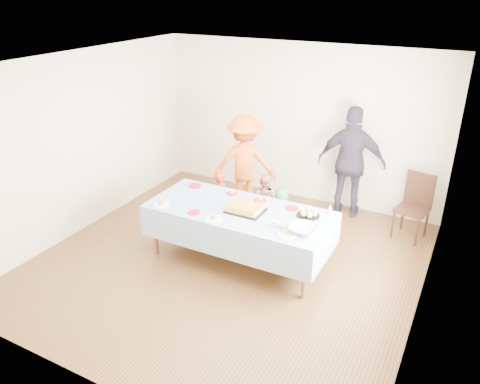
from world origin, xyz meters
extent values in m
plane|color=#4B3015|center=(0.00, 0.00, 0.00)|extent=(5.00, 5.00, 0.00)
cube|color=beige|center=(0.00, 2.50, 1.35)|extent=(5.00, 0.04, 2.70)
cube|color=beige|center=(0.00, -2.50, 1.35)|extent=(5.00, 0.04, 2.70)
cube|color=beige|center=(-2.50, 0.00, 1.35)|extent=(0.04, 5.00, 2.70)
cube|color=beige|center=(2.50, 0.00, 1.35)|extent=(0.04, 5.00, 2.70)
cube|color=white|center=(0.00, 0.00, 2.70)|extent=(5.00, 5.00, 0.04)
cube|color=#472B16|center=(2.47, 0.20, 1.50)|extent=(0.03, 1.75, 1.35)
cylinder|color=brown|center=(-1.02, -0.29, 0.36)|extent=(0.06, 0.06, 0.73)
cylinder|color=brown|center=(1.22, -0.29, 0.36)|extent=(0.06, 0.06, 0.73)
cylinder|color=brown|center=(-1.02, 0.55, 0.36)|extent=(0.06, 0.06, 0.73)
cylinder|color=brown|center=(1.22, 0.55, 0.36)|extent=(0.06, 0.06, 0.73)
cube|color=brown|center=(0.10, 0.13, 0.75)|extent=(2.40, 1.00, 0.04)
cube|color=silver|center=(0.10, 0.13, 0.78)|extent=(2.50, 1.10, 0.01)
cube|color=black|center=(0.21, 0.12, 0.79)|extent=(0.49, 0.38, 0.01)
cube|color=#F1CC5B|center=(0.21, 0.12, 0.82)|extent=(0.42, 0.31, 0.06)
cube|color=#A26A25|center=(0.21, 0.12, 0.86)|extent=(0.42, 0.31, 0.01)
cylinder|color=black|center=(0.99, 0.38, 0.79)|extent=(0.31, 0.31, 0.02)
sphere|color=tan|center=(1.07, 0.38, 0.83)|extent=(0.08, 0.08, 0.08)
sphere|color=tan|center=(1.03, 0.45, 0.83)|extent=(0.08, 0.08, 0.08)
sphere|color=tan|center=(0.95, 0.45, 0.83)|extent=(0.08, 0.08, 0.08)
sphere|color=tan|center=(0.91, 0.38, 0.83)|extent=(0.08, 0.08, 0.08)
sphere|color=tan|center=(0.95, 0.31, 0.83)|extent=(0.08, 0.08, 0.08)
sphere|color=tan|center=(1.03, 0.31, 0.83)|extent=(0.08, 0.08, 0.08)
sphere|color=tan|center=(0.99, 0.38, 0.83)|extent=(0.08, 0.08, 0.08)
imported|color=silver|center=(1.09, -0.05, 0.82)|extent=(0.35, 0.35, 0.09)
cone|color=white|center=(1.22, 0.57, 0.85)|extent=(0.09, 0.09, 0.15)
cylinder|color=#B80D24|center=(-0.84, 0.51, 0.79)|extent=(0.20, 0.20, 0.01)
cylinder|color=#B80D24|center=(-0.22, 0.53, 0.79)|extent=(0.17, 0.17, 0.01)
cylinder|color=#B80D24|center=(0.24, 0.50, 0.79)|extent=(0.18, 0.18, 0.01)
cylinder|color=#B80D24|center=(0.72, 0.49, 0.79)|extent=(0.17, 0.17, 0.01)
cylinder|color=#B80D24|center=(-0.38, -0.24, 0.79)|extent=(0.17, 0.17, 0.01)
cylinder|color=white|center=(-0.90, -0.26, 0.79)|extent=(0.24, 0.24, 0.01)
cylinder|color=white|center=(-0.05, -0.28, 0.79)|extent=(0.24, 0.24, 0.01)
cylinder|color=white|center=(0.95, -0.20, 0.79)|extent=(0.24, 0.24, 0.01)
cylinder|color=black|center=(1.88, 1.74, 0.22)|extent=(0.04, 0.04, 0.44)
cylinder|color=black|center=(2.24, 1.66, 0.22)|extent=(0.04, 0.04, 0.44)
cylinder|color=black|center=(1.96, 2.10, 0.22)|extent=(0.04, 0.04, 0.44)
cylinder|color=black|center=(2.32, 2.03, 0.22)|extent=(0.04, 0.04, 0.44)
cube|color=black|center=(2.10, 1.88, 0.46)|extent=(0.51, 0.51, 0.05)
cube|color=black|center=(2.14, 2.08, 0.74)|extent=(0.43, 0.13, 0.52)
imported|color=#B62B16|center=(-0.68, 0.99, 0.43)|extent=(0.36, 0.29, 0.86)
imported|color=#297C44|center=(0.39, 0.90, 0.42)|extent=(0.42, 0.28, 0.84)
imported|color=#B97A56|center=(0.00, 1.16, 0.45)|extent=(0.48, 0.40, 0.90)
imported|color=#D65D1A|center=(-0.59, 1.64, 0.82)|extent=(1.21, 0.97, 1.63)
imported|color=#2F2837|center=(1.04, 2.20, 0.92)|extent=(1.13, 0.58, 1.84)
camera|label=1|loc=(2.75, -4.83, 3.60)|focal=35.00mm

